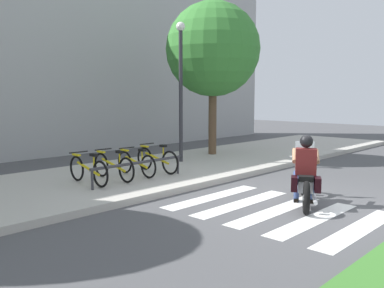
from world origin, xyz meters
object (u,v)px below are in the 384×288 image
at_px(street_lamp, 181,80).
at_px(rider, 306,165).
at_px(motorcycle, 305,182).
at_px(tree_near_rack, 213,50).
at_px(bicycle_1, 113,166).
at_px(bicycle_2, 136,163).
at_px(bike_rack, 139,164).
at_px(bicycle_3, 157,159).
at_px(bicycle_0, 88,170).

bearing_deg(street_lamp, rider, -106.94).
xyz_separation_m(motorcycle, tree_near_rack, (3.46, 5.48, 3.33)).
bearing_deg(rider, tree_near_rack, 57.39).
distance_m(bicycle_1, bicycle_2, 0.71).
bearing_deg(tree_near_rack, bicycle_1, -166.44).
height_order(bicycle_1, bicycle_2, bicycle_1).
relative_size(motorcycle, street_lamp, 0.44).
xyz_separation_m(bicycle_2, street_lamp, (2.47, 0.84, 2.19)).
xyz_separation_m(motorcycle, rider, (-0.07, -0.04, 0.37)).
bearing_deg(bike_rack, street_lamp, 26.32).
height_order(motorcycle, rider, rider).
distance_m(motorcycle, bicycle_3, 4.25).
xyz_separation_m(bicycle_0, bicycle_3, (2.13, -0.00, 0.01)).
distance_m(bicycle_2, bicycle_3, 0.71).
xyz_separation_m(motorcycle, bike_rack, (-1.33, 3.68, 0.10)).
xyz_separation_m(bicycle_0, bike_rack, (1.06, -0.55, 0.06)).
xyz_separation_m(motorcycle, bicycle_0, (-2.40, 4.24, 0.03)).
xyz_separation_m(rider, street_lamp, (1.56, 5.12, 1.85)).
distance_m(bicycle_3, tree_near_rack, 5.12).
bearing_deg(motorcycle, bicycle_3, 93.62).
bearing_deg(street_lamp, bike_rack, -153.68).
distance_m(motorcycle, bicycle_1, 4.56).
relative_size(rider, bicycle_1, 0.85).
relative_size(bike_rack, street_lamp, 0.62).
bearing_deg(bicycle_1, bicycle_0, -179.99).
relative_size(motorcycle, bike_rack, 0.71).
bearing_deg(bicycle_2, rider, -77.99).
distance_m(bicycle_0, street_lamp, 4.54).
xyz_separation_m(rider, bicycle_1, (-1.62, 4.27, -0.33)).
xyz_separation_m(bicycle_1, bicycle_3, (1.42, -0.00, 0.01)).
relative_size(motorcycle, bicycle_1, 1.15).
relative_size(bike_rack, tree_near_rack, 0.50).
relative_size(rider, tree_near_rack, 0.26).
xyz_separation_m(bike_rack, street_lamp, (2.82, 1.40, 2.12)).
bearing_deg(bicycle_1, bicycle_3, -0.02).
relative_size(bicycle_1, bicycle_3, 1.00).
distance_m(bicycle_0, tree_near_rack, 6.83).
bearing_deg(motorcycle, tree_near_rack, 57.73).
height_order(motorcycle, bicycle_2, motorcycle).
bearing_deg(street_lamp, bicycle_0, -167.78).
xyz_separation_m(bicycle_0, bicycle_2, (1.42, 0.00, -0.01)).
bearing_deg(bicycle_1, bicycle_2, 0.01).
bearing_deg(bicycle_3, rider, -87.33).
bearing_deg(bike_rack, bicycle_0, 152.48).
xyz_separation_m(motorcycle, bicycle_2, (-0.98, 4.24, 0.02)).
bearing_deg(tree_near_rack, bicycle_0, -168.03).
bearing_deg(bicycle_0, motorcycle, -60.50).
bearing_deg(motorcycle, bicycle_1, 111.72).
xyz_separation_m(bicycle_1, tree_near_rack, (5.15, 1.24, 3.30)).
distance_m(motorcycle, bicycle_0, 4.87).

